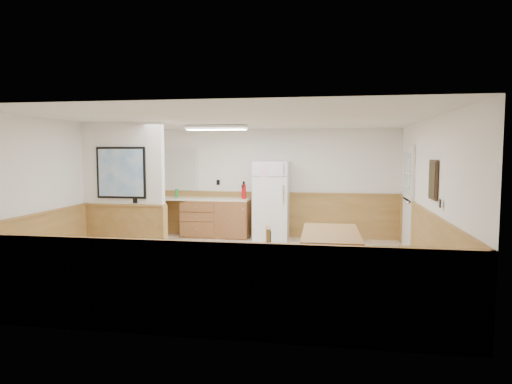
% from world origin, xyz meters
% --- Properties ---
extents(ground, '(6.00, 6.00, 0.00)m').
position_xyz_m(ground, '(0.00, 0.00, 0.00)').
color(ground, beige).
rests_on(ground, ground).
extents(ceiling, '(6.00, 6.00, 0.02)m').
position_xyz_m(ceiling, '(0.00, 0.00, 2.50)').
color(ceiling, silver).
rests_on(ceiling, back_wall).
extents(back_wall, '(6.00, 0.02, 2.50)m').
position_xyz_m(back_wall, '(0.00, 3.00, 1.25)').
color(back_wall, white).
rests_on(back_wall, ground).
extents(right_wall, '(0.02, 6.00, 2.50)m').
position_xyz_m(right_wall, '(3.00, 0.00, 1.25)').
color(right_wall, white).
rests_on(right_wall, ground).
extents(left_wall, '(0.02, 6.00, 2.50)m').
position_xyz_m(left_wall, '(-3.00, 0.00, 1.25)').
color(left_wall, white).
rests_on(left_wall, ground).
extents(wainscot_back, '(6.00, 0.04, 1.00)m').
position_xyz_m(wainscot_back, '(0.00, 2.98, 0.50)').
color(wainscot_back, tan).
rests_on(wainscot_back, ground).
extents(wainscot_right, '(0.04, 6.00, 1.00)m').
position_xyz_m(wainscot_right, '(2.98, 0.00, 0.50)').
color(wainscot_right, tan).
rests_on(wainscot_right, ground).
extents(wainscot_left, '(0.04, 6.00, 1.00)m').
position_xyz_m(wainscot_left, '(-2.98, 0.00, 0.50)').
color(wainscot_left, tan).
rests_on(wainscot_left, ground).
extents(partition_wall, '(1.50, 0.20, 2.50)m').
position_xyz_m(partition_wall, '(-2.25, 0.19, 1.23)').
color(partition_wall, white).
rests_on(partition_wall, ground).
extents(kitchen_counter, '(2.20, 0.61, 1.00)m').
position_xyz_m(kitchen_counter, '(-1.21, 2.68, 0.46)').
color(kitchen_counter, brown).
rests_on(kitchen_counter, ground).
extents(exterior_door, '(0.07, 1.02, 2.15)m').
position_xyz_m(exterior_door, '(2.96, 1.90, 1.05)').
color(exterior_door, white).
rests_on(exterior_door, ground).
extents(kitchen_window, '(0.80, 0.04, 1.00)m').
position_xyz_m(kitchen_window, '(-2.10, 2.98, 1.55)').
color(kitchen_window, white).
rests_on(kitchen_window, back_wall).
extents(wall_painting, '(0.04, 0.50, 0.60)m').
position_xyz_m(wall_painting, '(2.97, -0.30, 1.55)').
color(wall_painting, '#362415').
rests_on(wall_painting, right_wall).
extents(fluorescent_fixture, '(1.20, 0.30, 0.09)m').
position_xyz_m(fluorescent_fixture, '(-0.80, 1.30, 2.45)').
color(fluorescent_fixture, white).
rests_on(fluorescent_fixture, ceiling).
extents(refrigerator, '(0.78, 0.72, 1.76)m').
position_xyz_m(refrigerator, '(0.12, 2.63, 0.88)').
color(refrigerator, white).
rests_on(refrigerator, ground).
extents(dining_table, '(0.89, 1.73, 0.75)m').
position_xyz_m(dining_table, '(1.45, -0.55, 0.66)').
color(dining_table, '#A56A3C').
rests_on(dining_table, ground).
extents(dining_bench, '(0.36, 1.46, 0.45)m').
position_xyz_m(dining_bench, '(2.69, -0.61, 0.34)').
color(dining_bench, '#A56A3C').
rests_on(dining_bench, ground).
extents(dining_chair, '(0.74, 0.56, 0.85)m').
position_xyz_m(dining_chair, '(0.64, -0.79, 0.49)').
color(dining_chair, '#A56A3C').
rests_on(dining_chair, ground).
extents(fire_extinguisher, '(0.12, 0.12, 0.40)m').
position_xyz_m(fire_extinguisher, '(-0.52, 2.66, 1.08)').
color(fire_extinguisher, red).
rests_on(fire_extinguisher, kitchen_counter).
extents(soap_bottle, '(0.07, 0.07, 0.21)m').
position_xyz_m(soap_bottle, '(-2.13, 2.70, 1.00)').
color(soap_bottle, green).
rests_on(soap_bottle, kitchen_counter).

